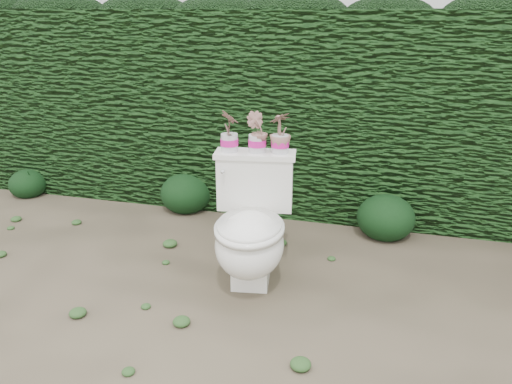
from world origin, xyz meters
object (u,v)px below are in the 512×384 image
(potted_plant_left, at_px, (229,132))
(potted_plant_center, at_px, (257,133))
(potted_plant_right, at_px, (280,134))
(toilet, at_px, (251,230))

(potted_plant_left, xyz_separation_m, potted_plant_center, (0.17, 0.03, -0.01))
(potted_plant_center, height_order, potted_plant_right, potted_plant_right)
(potted_plant_left, distance_m, potted_plant_center, 0.17)
(potted_plant_center, relative_size, potted_plant_right, 1.00)
(potted_plant_left, height_order, potted_plant_center, potted_plant_left)
(potted_plant_left, xyz_separation_m, potted_plant_right, (0.31, 0.05, -0.01))
(potted_plant_left, bearing_deg, toilet, 172.59)
(toilet, distance_m, potted_plant_left, 0.62)
(potted_plant_left, height_order, potted_plant_right, potted_plant_left)
(toilet, relative_size, potted_plant_left, 3.16)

